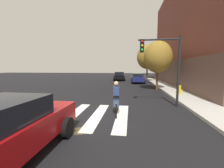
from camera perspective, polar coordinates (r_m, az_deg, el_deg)
ground_plane at (r=7.43m, az=-11.06°, el=-12.02°), size 120.00×120.00×0.00m
crosswalk_stripes at (r=7.60m, az=-14.93°, el=-11.63°), size 5.39×3.95×0.01m
manhole_cover at (r=5.72m, az=-12.80°, el=-17.78°), size 0.64×0.64×0.01m
sedan_near at (r=4.48m, az=-38.25°, el=-14.73°), size 2.22×4.63×1.59m
sedan_mid at (r=22.82m, az=10.23°, el=2.40°), size 2.11×4.40×1.51m
sedan_far at (r=27.41m, az=2.94°, el=3.25°), size 2.41×4.75×1.61m
cyclist at (r=7.08m, az=1.69°, el=-5.73°), size 0.38×1.71×1.69m
traffic_light_near at (r=9.15m, az=20.25°, el=9.32°), size 2.47×0.28×4.20m
fire_hydrant at (r=13.03m, az=25.42°, el=-2.16°), size 0.33×0.22×0.78m
street_tree_near at (r=15.88m, az=17.85°, el=10.19°), size 2.89×2.89×5.14m
street_tree_mid at (r=24.78m, az=13.95°, el=10.38°), size 3.44×3.44×6.12m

